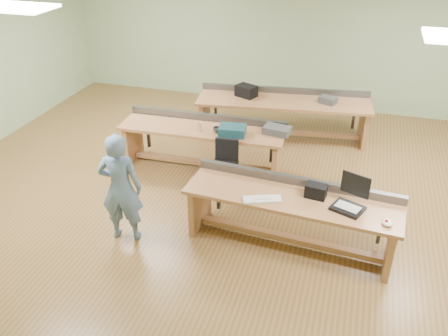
% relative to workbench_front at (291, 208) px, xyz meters
% --- Properties ---
extents(floor, '(10.00, 10.00, 0.00)m').
position_rel_workbench_front_xyz_m(floor, '(-0.81, 0.95, -0.55)').
color(floor, brown).
rests_on(floor, ground).
extents(wall_back, '(10.00, 0.04, 3.00)m').
position_rel_workbench_front_xyz_m(wall_back, '(-0.81, 4.95, 0.95)').
color(wall_back, '#9BB68A').
rests_on(wall_back, floor).
extents(wall_front, '(10.00, 0.04, 3.00)m').
position_rel_workbench_front_xyz_m(wall_front, '(-0.81, -3.05, 0.95)').
color(wall_front, '#9BB68A').
rests_on(wall_front, floor).
extents(workbench_front, '(2.77, 0.92, 0.86)m').
position_rel_workbench_front_xyz_m(workbench_front, '(0.00, 0.00, 0.00)').
color(workbench_front, '#AF724A').
rests_on(workbench_front, floor).
extents(workbench_mid, '(2.75, 0.81, 0.86)m').
position_rel_workbench_front_xyz_m(workbench_mid, '(-1.76, 1.64, 0.00)').
color(workbench_mid, '#AF724A').
rests_on(workbench_mid, floor).
extents(workbench_back, '(3.30, 1.28, 0.86)m').
position_rel_workbench_front_xyz_m(workbench_back, '(-0.70, 3.23, 0.01)').
color(workbench_back, '#AF724A').
rests_on(workbench_back, floor).
extents(person, '(0.62, 0.47, 1.54)m').
position_rel_workbench_front_xyz_m(person, '(-2.14, -0.49, 0.22)').
color(person, slate).
rests_on(person, floor).
extents(laptop_base, '(0.44, 0.41, 0.04)m').
position_rel_workbench_front_xyz_m(laptop_base, '(0.69, -0.12, 0.22)').
color(laptop_base, black).
rests_on(laptop_base, workbench_front).
extents(laptop_screen, '(0.34, 0.15, 0.28)m').
position_rel_workbench_front_xyz_m(laptop_screen, '(0.74, 0.01, 0.48)').
color(laptop_screen, black).
rests_on(laptop_screen, laptop_base).
extents(keyboard, '(0.50, 0.32, 0.03)m').
position_rel_workbench_front_xyz_m(keyboard, '(-0.34, -0.22, 0.21)').
color(keyboard, silver).
rests_on(keyboard, workbench_front).
extents(trackball_mouse, '(0.17, 0.18, 0.06)m').
position_rel_workbench_front_xyz_m(trackball_mouse, '(1.15, -0.30, 0.23)').
color(trackball_mouse, white).
rests_on(trackball_mouse, workbench_front).
extents(camera_bag, '(0.28, 0.20, 0.18)m').
position_rel_workbench_front_xyz_m(camera_bag, '(0.28, 0.05, 0.28)').
color(camera_bag, black).
rests_on(camera_bag, workbench_front).
extents(task_chair, '(0.47, 0.47, 0.81)m').
position_rel_workbench_front_xyz_m(task_chair, '(-1.20, 1.07, -0.26)').
color(task_chair, black).
rests_on(task_chair, floor).
extents(parts_bin_teal, '(0.44, 0.35, 0.15)m').
position_rel_workbench_front_xyz_m(parts_bin_teal, '(-1.21, 1.49, 0.27)').
color(parts_bin_teal, '#163D48').
rests_on(parts_bin_teal, workbench_mid).
extents(parts_bin_grey, '(0.46, 0.33, 0.11)m').
position_rel_workbench_front_xyz_m(parts_bin_grey, '(-0.54, 1.74, 0.25)').
color(parts_bin_grey, '#3D3C3F').
rests_on(parts_bin_grey, workbench_mid).
extents(mug, '(0.15, 0.15, 0.09)m').
position_rel_workbench_front_xyz_m(mug, '(-1.48, 1.51, 0.24)').
color(mug, '#3D3C3F').
rests_on(mug, workbench_mid).
extents(drinks_can, '(0.07, 0.07, 0.11)m').
position_rel_workbench_front_xyz_m(drinks_can, '(-1.76, 1.49, 0.25)').
color(drinks_can, silver).
rests_on(drinks_can, workbench_mid).
extents(storage_box_back, '(0.44, 0.39, 0.21)m').
position_rel_workbench_front_xyz_m(storage_box_back, '(-1.42, 3.20, 0.30)').
color(storage_box_back, black).
rests_on(storage_box_back, workbench_back).
extents(tray_back, '(0.36, 0.32, 0.12)m').
position_rel_workbench_front_xyz_m(tray_back, '(0.10, 3.28, 0.26)').
color(tray_back, '#3D3C3F').
rests_on(tray_back, workbench_back).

